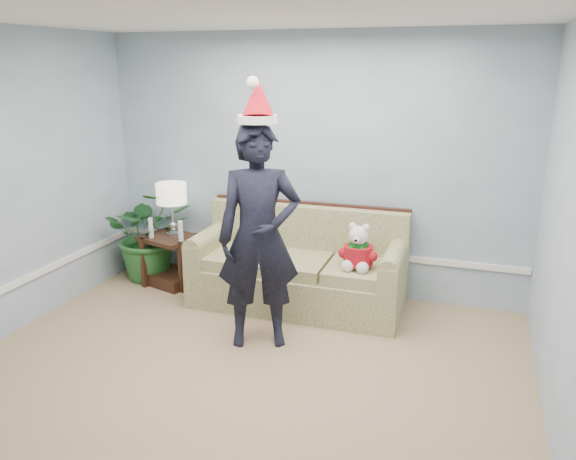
# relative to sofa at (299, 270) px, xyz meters

# --- Properties ---
(room_shell) EXTENTS (4.54, 5.04, 2.74)m
(room_shell) POSITION_rel_sofa_xyz_m (-0.03, -2.06, 1.00)
(room_shell) COLOR tan
(room_shell) RESTS_ON ground
(wainscot_trim) EXTENTS (4.49, 4.99, 0.06)m
(wainscot_trim) POSITION_rel_sofa_xyz_m (-1.21, -0.88, 0.10)
(wainscot_trim) COLOR white
(wainscot_trim) RESTS_ON room_shell
(sofa) EXTENTS (2.11, 0.91, 0.99)m
(sofa) POSITION_rel_sofa_xyz_m (0.00, 0.00, 0.00)
(sofa) COLOR brown
(sofa) RESTS_ON room_shell
(side_table) EXTENTS (0.69, 0.63, 0.56)m
(side_table) POSITION_rel_sofa_xyz_m (-1.51, 0.03, -0.13)
(side_table) COLOR #391F14
(side_table) RESTS_ON room_shell
(table_lamp) EXTENTS (0.33, 0.33, 0.58)m
(table_lamp) POSITION_rel_sofa_xyz_m (-1.48, 0.09, 0.65)
(table_lamp) COLOR silver
(table_lamp) RESTS_ON side_table
(candle_pair) EXTENTS (0.42, 0.06, 0.22)m
(candle_pair) POSITION_rel_sofa_xyz_m (-1.48, -0.08, 0.31)
(candle_pair) COLOR silver
(candle_pair) RESTS_ON side_table
(houseplant) EXTENTS (1.26, 1.24, 1.06)m
(houseplant) POSITION_rel_sofa_xyz_m (-1.82, 0.14, 0.18)
(houseplant) COLOR #225F29
(houseplant) RESTS_ON room_shell
(man) EXTENTS (0.83, 0.70, 1.93)m
(man) POSITION_rel_sofa_xyz_m (-0.07, -0.92, 0.61)
(man) COLOR black
(man) RESTS_ON room_shell
(santa_hat) EXTENTS (0.40, 0.43, 0.38)m
(santa_hat) POSITION_rel_sofa_xyz_m (-0.07, -0.90, 1.73)
(santa_hat) COLOR silver
(santa_hat) RESTS_ON man
(teddy_bear) EXTENTS (0.28, 0.32, 0.45)m
(teddy_bear) POSITION_rel_sofa_xyz_m (0.64, -0.20, 0.33)
(teddy_bear) COLOR silver
(teddy_bear) RESTS_ON sofa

